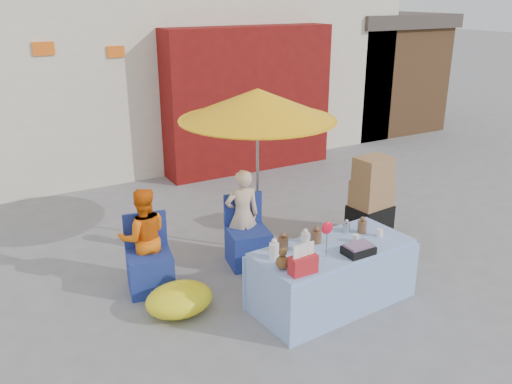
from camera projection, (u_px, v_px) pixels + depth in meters
ground at (260, 299)px, 5.92m from camera, size 80.00×80.00×0.00m
market_table at (332, 274)px, 5.73m from camera, size 1.80×0.94×1.05m
chair_left at (150, 269)px, 6.03m from camera, size 0.56×0.56×0.85m
chair_right at (248, 244)px, 6.61m from camera, size 0.56×0.56×0.85m
vendor_orange at (144, 238)px, 6.02m from camera, size 0.64×0.54×1.16m
vendor_beige at (242, 216)px, 6.60m from camera, size 0.48×0.36×1.17m
umbrella at (258, 105)px, 6.42m from camera, size 1.90×1.90×2.09m
box_stack at (371, 202)px, 7.19m from camera, size 0.56×0.48×1.15m
tarp_bundle at (179, 299)px, 5.60m from camera, size 0.78×0.66×0.32m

